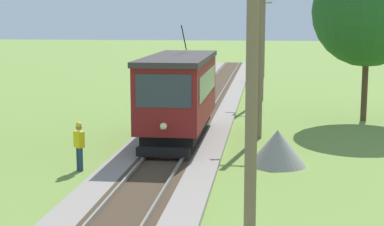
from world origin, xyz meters
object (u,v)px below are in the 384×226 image
utility_pole_foreground (252,79)px  track_worker (79,144)px  utility_pole_mid (263,36)px  tree_left_near (368,11)px  utility_pole_near_tram (260,58)px  red_tram (179,93)px  gravel_pile (277,148)px  utility_pole_far (264,34)px

utility_pole_foreground → track_worker: 11.40m
utility_pole_mid → tree_left_near: size_ratio=0.96×
utility_pole_near_tram → utility_pole_mid: 12.25m
utility_pole_near_tram → tree_left_near: bearing=44.1°
utility_pole_foreground → utility_pole_mid: size_ratio=1.01×
red_tram → utility_pole_near_tram: bearing=22.5°
utility_pole_mid → gravel_pile: (0.74, -17.34, -3.60)m
utility_pole_mid → gravel_pile: size_ratio=3.86×
utility_pole_foreground → red_tram: bearing=103.7°
utility_pole_foreground → track_worker: (-6.32, 8.89, -3.32)m
utility_pole_near_tram → gravel_pile: bearing=-81.7°
tree_left_near → utility_pole_near_tram: bearing=-135.9°
utility_pole_mid → track_worker: size_ratio=4.68×
utility_pole_foreground → gravel_pile: utility_pole_foreground is taller
gravel_pile → track_worker: 7.27m
utility_pole_foreground → track_worker: bearing=125.4°
utility_pole_foreground → utility_pole_near_tram: utility_pole_foreground is taller
gravel_pile → utility_pole_near_tram: bearing=98.3°
red_tram → utility_pole_mid: (3.48, 13.68, 2.08)m
utility_pole_mid → gravel_pile: 17.72m
gravel_pile → red_tram: bearing=139.1°
utility_pole_near_tram → tree_left_near: 7.89m
gravel_pile → track_worker: track_worker is taller
utility_pole_foreground → gravel_pile: 11.22m
utility_pole_mid → tree_left_near: 8.96m
utility_pole_foreground → tree_left_near: 21.73m
utility_pole_mid → utility_pole_far: utility_pole_mid is taller
red_tram → track_worker: (-2.84, -5.36, -1.21)m
track_worker → utility_pole_near_tram: bearing=178.4°
utility_pole_near_tram → utility_pole_mid: utility_pole_mid is taller
track_worker → tree_left_near: bearing=177.1°
utility_pole_foreground → tree_left_near: (5.46, 20.98, 1.46)m
utility_pole_far → utility_pole_near_tram: bearing=-90.0°
gravel_pile → tree_left_near: 12.50m
tree_left_near → utility_pole_far: bearing=103.7°
utility_pole_mid → track_worker: utility_pole_mid is taller
tree_left_near → red_tram: bearing=-143.1°
tree_left_near → track_worker: bearing=-134.3°
red_tram → utility_pole_foreground: utility_pole_foreground is taller
utility_pole_mid → track_worker: 20.33m
red_tram → gravel_pile: size_ratio=3.95×
track_worker → tree_left_near: tree_left_near is taller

